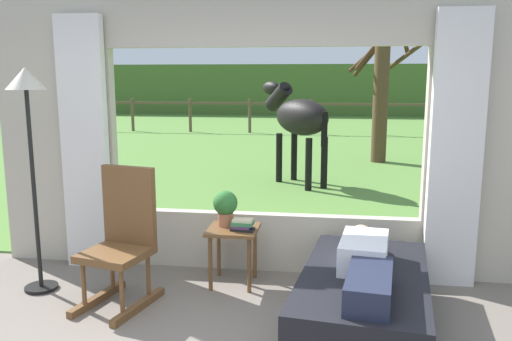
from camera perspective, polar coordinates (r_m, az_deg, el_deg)
back_wall_with_window at (r=4.85m, az=0.77°, el=3.28°), size 5.20×0.12×2.55m
curtain_panel_left at (r=5.22m, az=-18.21°, el=2.71°), size 0.44×0.10×2.40m
curtain_panel_right at (r=4.80m, az=20.99°, el=1.93°), size 0.44×0.10×2.40m
outdoor_pasture_lawn at (r=15.79m, az=5.86°, el=3.55°), size 36.00×21.68×0.02m
distant_hill_ridge at (r=25.53m, az=6.83°, el=8.75°), size 36.00×2.00×2.40m
recliner_sofa at (r=4.04m, az=11.68°, el=-13.58°), size 1.11×1.80×0.42m
reclining_person at (r=3.89m, az=11.89°, el=-9.78°), size 0.42×1.44×0.22m
rocking_chair at (r=4.40m, az=-14.38°, el=-7.16°), size 0.61×0.77×1.12m
side_table at (r=4.66m, az=-2.51°, el=-7.41°), size 0.44×0.44×0.52m
potted_plant at (r=4.65m, az=-3.37°, el=-3.88°), size 0.22×0.22×0.32m
book_stack at (r=4.55m, az=-1.49°, el=-5.94°), size 0.21×0.16×0.10m
floor_lamp_left at (r=4.72m, az=-23.67°, el=5.83°), size 0.32×0.32×1.91m
horse at (r=8.81m, az=4.68°, el=5.77°), size 1.43×1.61×1.73m
pasture_tree at (r=11.49m, az=13.55°, el=8.64°), size 1.58×1.55×3.12m
pasture_fence_line at (r=16.89m, az=6.07°, el=6.48°), size 16.10×0.10×1.10m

